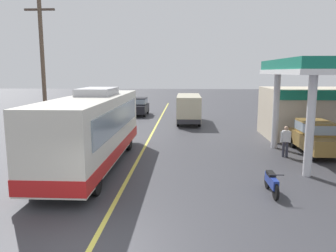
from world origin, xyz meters
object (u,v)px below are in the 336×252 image
Objects in this scene: coach_bus_main at (93,130)px; minibus_opposing_lane at (189,106)px; motorcycle_parked_forecourt at (271,182)px; car_at_pump at (315,136)px; pedestrian_near_pump at (286,140)px; car_trailing_behind_bus at (139,106)px.

coach_bus_main is 1.80× the size of minibus_opposing_lane.
coach_bus_main is at bearing 155.69° from motorcycle_parked_forecourt.
pedestrian_near_pump is (-1.86, -0.83, -0.08)m from car_at_pump.
minibus_opposing_lane reaches higher than motorcycle_parked_forecourt.
pedestrian_near_pump is (2.11, 5.51, 0.49)m from motorcycle_parked_forecourt.
coach_bus_main reaches higher than minibus_opposing_lane.
motorcycle_parked_forecourt is at bearing -80.38° from minibus_opposing_lane.
motorcycle_parked_forecourt is (-3.98, -6.35, -0.57)m from car_at_pump.
car_trailing_behind_bus reaches higher than motorcycle_parked_forecourt.
motorcycle_parked_forecourt is 1.08× the size of pedestrian_near_pump.
motorcycle_parked_forecourt is 5.93m from pedestrian_near_pump.
pedestrian_near_pump reaches higher than motorcycle_parked_forecourt.
motorcycle_parked_forecourt is at bearing -24.31° from coach_bus_main.
motorcycle_parked_forecourt is at bearing -110.97° from pedestrian_near_pump.
coach_bus_main is 6.13× the size of motorcycle_parked_forecourt.
pedestrian_near_pump is (5.03, -11.68, -0.54)m from minibus_opposing_lane.
coach_bus_main is 9.97m from pedestrian_near_pump.
coach_bus_main is 8.44m from motorcycle_parked_forecourt.
pedestrian_near_pump is (9.72, 2.08, -0.79)m from coach_bus_main.
minibus_opposing_lane reaches higher than car_trailing_behind_bus.
car_at_pump is 2.04m from pedestrian_near_pump.
car_at_pump is at bearing 14.12° from coach_bus_main.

